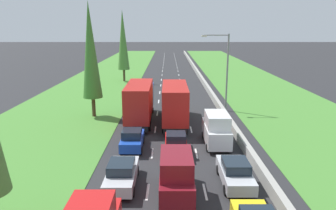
# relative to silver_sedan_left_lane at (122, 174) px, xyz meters

# --- Properties ---
(ground_plane) EXTENTS (300.00, 300.00, 0.00)m
(ground_plane) POSITION_rel_silver_sedan_left_lane_xyz_m (3.40, 44.21, -0.81)
(ground_plane) COLOR #28282B
(ground_plane) RESTS_ON ground
(grass_verge_left) EXTENTS (14.00, 140.00, 0.04)m
(grass_verge_left) POSITION_rel_silver_sedan_left_lane_xyz_m (-9.25, 44.21, -0.79)
(grass_verge_left) COLOR #478433
(grass_verge_left) RESTS_ON ground
(grass_verge_right) EXTENTS (14.00, 140.00, 0.04)m
(grass_verge_right) POSITION_rel_silver_sedan_left_lane_xyz_m (17.75, 44.21, -0.79)
(grass_verge_right) COLOR #478433
(grass_verge_right) RESTS_ON ground
(median_barrier) EXTENTS (0.44, 120.00, 0.85)m
(median_barrier) POSITION_rel_silver_sedan_left_lane_xyz_m (9.10, 44.21, -0.39)
(median_barrier) COLOR #9E9B93
(median_barrier) RESTS_ON ground
(lane_markings) EXTENTS (3.64, 116.00, 0.01)m
(lane_markings) POSITION_rel_silver_sedan_left_lane_xyz_m (3.40, 44.21, -0.81)
(lane_markings) COLOR white
(lane_markings) RESTS_ON ground
(silver_sedan_left_lane) EXTENTS (1.82, 4.50, 1.64)m
(silver_sedan_left_lane) POSITION_rel_silver_sedan_left_lane_xyz_m (0.00, 0.00, 0.00)
(silver_sedan_left_lane) COLOR silver
(silver_sedan_left_lane) RESTS_ON ground
(maroon_van_centre_lane) EXTENTS (1.96, 4.90, 2.82)m
(maroon_van_centre_lane) POSITION_rel_silver_sedan_left_lane_xyz_m (3.37, -1.45, 0.59)
(maroon_van_centre_lane) COLOR maroon
(maroon_van_centre_lane) RESTS_ON ground
(silver_sedan_right_lane) EXTENTS (1.82, 4.50, 1.64)m
(silver_sedan_right_lane) POSITION_rel_silver_sedan_left_lane_xyz_m (7.14, 0.19, 0.00)
(silver_sedan_right_lane) COLOR silver
(silver_sedan_right_lane) RESTS_ON ground
(blue_hatchback_left_lane) EXTENTS (1.74, 3.90, 1.72)m
(blue_hatchback_left_lane) POSITION_rel_silver_sedan_left_lane_xyz_m (-0.01, 6.16, 0.02)
(blue_hatchback_left_lane) COLOR #1E47B7
(blue_hatchback_left_lane) RESTS_ON ground
(red_box_truck_left_lane) EXTENTS (2.46, 9.40, 4.18)m
(red_box_truck_left_lane) POSITION_rel_silver_sedan_left_lane_xyz_m (-0.02, 13.93, 1.37)
(red_box_truck_left_lane) COLOR black
(red_box_truck_left_lane) RESTS_ON ground
(red_hatchback_centre_lane) EXTENTS (1.74, 3.90, 1.72)m
(red_hatchback_centre_lane) POSITION_rel_silver_sedan_left_lane_xyz_m (3.52, 5.32, 0.02)
(red_hatchback_centre_lane) COLOR red
(red_hatchback_centre_lane) RESTS_ON ground
(white_van_right_lane) EXTENTS (1.96, 4.90, 2.82)m
(white_van_right_lane) POSITION_rel_silver_sedan_left_lane_xyz_m (6.96, 7.11, 0.59)
(white_van_right_lane) COLOR white
(white_van_right_lane) RESTS_ON ground
(red_box_truck_centre_lane) EXTENTS (2.46, 9.40, 4.18)m
(red_box_truck_centre_lane) POSITION_rel_silver_sedan_left_lane_xyz_m (3.57, 13.28, 1.37)
(red_box_truck_centre_lane) COLOR black
(red_box_truck_centre_lane) RESTS_ON ground
(poplar_tree_second) EXTENTS (2.11, 2.11, 12.46)m
(poplar_tree_second) POSITION_rel_silver_sedan_left_lane_xyz_m (-5.37, 15.90, 6.47)
(poplar_tree_second) COLOR #4C3823
(poplar_tree_second) RESTS_ON ground
(poplar_tree_third) EXTENTS (2.12, 2.12, 12.77)m
(poplar_tree_third) POSITION_rel_silver_sedan_left_lane_xyz_m (-5.16, 39.50, 6.63)
(poplar_tree_third) COLOR #4C3823
(poplar_tree_third) RESTS_ON ground
(street_light_mast) EXTENTS (3.20, 0.28, 9.00)m
(street_light_mast) POSITION_rel_silver_sedan_left_lane_xyz_m (9.44, 18.45, 4.42)
(street_light_mast) COLOR gray
(street_light_mast) RESTS_ON ground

